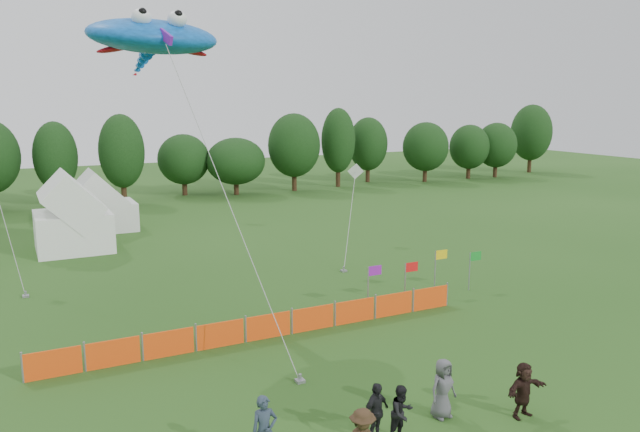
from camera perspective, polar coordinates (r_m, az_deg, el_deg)
name	(u,v)px	position (r m, az deg, el deg)	size (l,w,h in m)	color
ground	(409,417)	(20.04, 8.11, -17.75)	(160.00, 160.00, 0.00)	#234C16
treeline	(149,156)	(60.70, -15.38, 5.32)	(104.57, 8.78, 8.36)	#382314
tent_left	(73,219)	(42.29, -21.68, -0.24)	(4.55, 4.55, 4.01)	white
tent_right	(101,207)	(48.04, -19.35, 0.75)	(4.74, 3.79, 3.34)	silver
barrier_fence	(268,326)	(25.51, -4.77, -10.01)	(17.90, 0.06, 1.00)	#FB490D
flag_row	(424,271)	(30.39, 9.47, -4.96)	(6.73, 0.42, 2.21)	gray
spectator_a	(265,431)	(17.31, -5.10, -18.97)	(0.70, 0.46, 1.91)	#2B3847
spectator_b	(402,413)	(18.51, 7.49, -17.42)	(0.79, 0.62, 1.63)	black
spectator_d	(376,412)	(18.35, 5.14, -17.45)	(1.02, 0.42, 1.73)	black
spectator_e	(443,388)	(19.81, 11.16, -15.20)	(0.90, 0.59, 1.85)	#4F4F54
spectator_f	(523,390)	(20.45, 18.11, -14.88)	(1.60, 0.51, 1.73)	black
stingray_kite	(153,38)	(27.67, -15.06, 15.43)	(6.39, 16.03, 12.97)	blue
small_kite_white	(352,199)	(39.65, 2.98, 1.59)	(5.29, 7.08, 5.23)	silver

